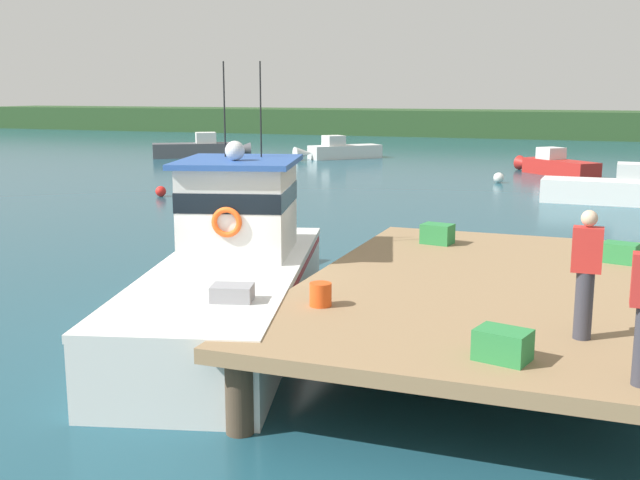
% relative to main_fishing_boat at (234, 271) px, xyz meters
% --- Properties ---
extents(ground_plane, '(200.00, 200.00, 0.00)m').
position_rel_main_fishing_boat_xyz_m(ground_plane, '(-0.05, -0.05, -1.01)').
color(ground_plane, '#1E4C5B').
extents(dock, '(6.00, 9.00, 1.20)m').
position_rel_main_fishing_boat_xyz_m(dock, '(4.75, -0.05, 0.07)').
color(dock, '#4C3D2D').
rests_on(dock, ground).
extents(main_fishing_boat, '(4.53, 9.94, 4.80)m').
position_rel_main_fishing_boat_xyz_m(main_fishing_boat, '(0.00, 0.00, 0.00)').
color(main_fishing_boat, white).
rests_on(main_fishing_boat, ground).
extents(crate_single_far, '(0.69, 0.57, 0.36)m').
position_rel_main_fishing_boat_xyz_m(crate_single_far, '(5.29, -3.67, 0.38)').
color(crate_single_far, '#2D8442').
rests_on(crate_single_far, dock).
extents(crate_stack_near_edge, '(0.67, 0.54, 0.40)m').
position_rel_main_fishing_boat_xyz_m(crate_stack_near_edge, '(3.15, 2.89, 0.39)').
color(crate_stack_near_edge, '#2D8442').
rests_on(crate_stack_near_edge, dock).
extents(crate_stack_mid_dock, '(0.69, 0.58, 0.36)m').
position_rel_main_fishing_boat_xyz_m(crate_stack_mid_dock, '(6.62, 2.31, 0.37)').
color(crate_stack_mid_dock, '#2D8442').
rests_on(crate_stack_mid_dock, dock).
extents(bait_bucket, '(0.32, 0.32, 0.34)m').
position_rel_main_fishing_boat_xyz_m(bait_bucket, '(2.53, -2.26, 0.36)').
color(bait_bucket, '#E04C19').
rests_on(bait_bucket, dock).
extents(deckhand_further_back, '(0.36, 0.22, 1.63)m').
position_rel_main_fishing_boat_xyz_m(deckhand_further_back, '(6.12, -2.52, 1.05)').
color(deckhand_further_back, '#383842').
rests_on(deckhand_further_back, dock).
extents(moored_boat_outer_mooring, '(4.56, 4.59, 1.37)m').
position_rel_main_fishing_boat_xyz_m(moored_boat_outer_mooring, '(3.82, 28.86, -0.54)').
color(moored_boat_outer_mooring, red).
rests_on(moored_boat_outer_mooring, ground).
extents(moored_boat_near_channel, '(5.93, 4.45, 1.59)m').
position_rel_main_fishing_boat_xyz_m(moored_boat_near_channel, '(-18.44, 31.83, -0.46)').
color(moored_boat_near_channel, '#4C4C51').
rests_on(moored_boat_near_channel, ground).
extents(moored_boat_far_right, '(4.88, 4.89, 1.47)m').
position_rel_main_fishing_boat_xyz_m(moored_boat_far_right, '(-9.62, 33.96, -0.50)').
color(moored_boat_far_right, silver).
rests_on(moored_boat_far_right, ground).
extents(moored_boat_off_the_point, '(6.17, 1.68, 1.56)m').
position_rel_main_fishing_boat_xyz_m(moored_boat_off_the_point, '(6.85, 18.95, -0.47)').
color(moored_boat_off_the_point, white).
rests_on(moored_boat_off_the_point, ground).
extents(mooring_buoy_inshore, '(0.37, 0.37, 0.37)m').
position_rel_main_fishing_boat_xyz_m(mooring_buoy_inshore, '(-3.17, 7.94, -0.82)').
color(mooring_buoy_inshore, red).
rests_on(mooring_buoy_inshore, ground).
extents(mooring_buoy_spare_mooring, '(0.49, 0.49, 0.49)m').
position_rel_main_fishing_boat_xyz_m(mooring_buoy_spare_mooring, '(1.58, 24.27, -0.76)').
color(mooring_buoy_spare_mooring, silver).
rests_on(mooring_buoy_spare_mooring, ground).
extents(mooring_buoy_channel_marker, '(0.43, 0.43, 0.43)m').
position_rel_main_fishing_boat_xyz_m(mooring_buoy_channel_marker, '(-10.68, 14.67, -0.79)').
color(mooring_buoy_channel_marker, red).
rests_on(mooring_buoy_channel_marker, ground).
extents(far_shoreline, '(120.00, 8.00, 2.40)m').
position_rel_main_fishing_boat_xyz_m(far_shoreline, '(-0.05, 61.95, 0.19)').
color(far_shoreline, '#284723').
rests_on(far_shoreline, ground).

